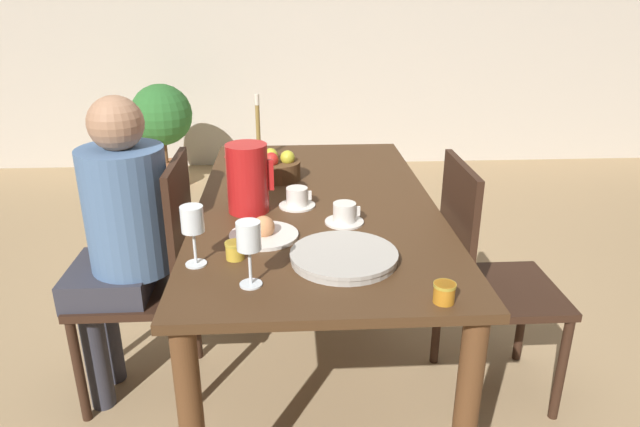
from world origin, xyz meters
TOP-DOWN VIEW (x-y plane):
  - ground_plane at (0.00, 0.00)m, footprint 20.00×20.00m
  - wall_back at (0.00, 3.09)m, footprint 10.00×0.06m
  - dining_table at (0.00, 0.00)m, footprint 0.88×1.64m
  - chair_person_side at (-0.63, -0.05)m, footprint 0.42×0.42m
  - chair_opposite at (0.63, -0.15)m, footprint 0.42×0.42m
  - person_seated at (-0.72, -0.07)m, footprint 0.39×0.41m
  - red_pitcher at (-0.25, -0.08)m, footprint 0.17×0.15m
  - wine_glass_water at (-0.38, -0.50)m, footprint 0.07×0.07m
  - wine_glass_juice at (-0.21, -0.63)m, footprint 0.07×0.07m
  - teacup_near_person at (0.09, -0.21)m, footprint 0.13×0.13m
  - teacup_across at (-0.07, -0.05)m, footprint 0.13×0.13m
  - serving_tray at (0.06, -0.51)m, footprint 0.32×0.32m
  - bread_plate at (-0.19, -0.32)m, footprint 0.22×0.22m
  - jam_jar_amber at (0.29, -0.75)m, footprint 0.06×0.06m
  - jam_jar_red at (-0.27, -0.47)m, footprint 0.06×0.06m
  - fruit_bowl at (-0.15, 0.28)m, footprint 0.19×0.19m
  - candlestick_tall at (-0.24, 0.59)m, footprint 0.06×0.06m
  - potted_plant at (-1.09, 2.49)m, footprint 0.48×0.48m

SIDE VIEW (x-z plane):
  - ground_plane at x=0.00m, z-range 0.00..0.00m
  - chair_person_side at x=-0.63m, z-range 0.03..0.99m
  - chair_opposite at x=0.63m, z-range 0.03..0.99m
  - potted_plant at x=-1.09m, z-range 0.11..0.94m
  - dining_table at x=0.00m, z-range 0.28..1.05m
  - person_seated at x=-0.72m, z-range 0.11..1.31m
  - serving_tray at x=0.06m, z-range 0.78..0.81m
  - bread_plate at x=-0.19m, z-range 0.76..0.83m
  - jam_jar_amber at x=0.29m, z-range 0.78..0.83m
  - jam_jar_red at x=-0.27m, z-range 0.78..0.83m
  - teacup_near_person at x=0.09m, z-range 0.77..0.84m
  - teacup_across at x=-0.07m, z-range 0.77..0.84m
  - fruit_bowl at x=-0.15m, z-range 0.76..0.89m
  - candlestick_tall at x=-0.24m, z-range 0.74..1.04m
  - red_pitcher at x=-0.25m, z-range 0.78..1.02m
  - wine_glass_water at x=-0.38m, z-range 0.82..1.00m
  - wine_glass_juice at x=-0.21m, z-range 0.82..1.00m
  - wall_back at x=0.00m, z-range 0.00..2.60m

